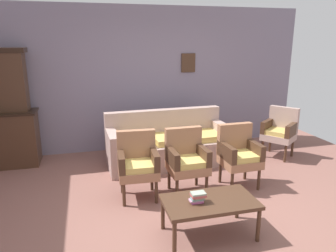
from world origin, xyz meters
TOP-DOWN VIEW (x-y plane):
  - ground_plane at (0.00, 0.00)m, footprint 7.68×7.68m
  - wall_back_with_decor at (0.00, 2.63)m, footprint 6.40×0.09m
  - side_cabinet at (-2.46, 2.25)m, footprint 1.16×0.55m
  - floral_couch at (0.25, 1.64)m, footprint 2.11×0.88m
  - armchair_near_cabinet at (-0.46, 0.57)m, footprint 0.55×0.52m
  - armchair_row_middle at (0.22, 0.54)m, footprint 0.53×0.50m
  - armchair_near_couch_end at (1.02, 0.55)m, footprint 0.53×0.50m
  - wingback_chair_by_fireplace at (2.30, 1.47)m, footprint 0.70×0.71m
  - coffee_table at (0.14, -0.52)m, footprint 1.00×0.56m
  - book_stack_on_table at (-0.01, -0.53)m, footprint 0.18×0.11m

SIDE VIEW (x-z plane):
  - ground_plane at x=0.00m, z-range 0.00..0.00m
  - floral_couch at x=0.25m, z-range -0.13..0.77m
  - coffee_table at x=0.14m, z-range 0.17..0.59m
  - side_cabinet at x=-2.46m, z-range 0.00..0.93m
  - book_stack_on_table at x=-0.01m, z-range 0.43..0.54m
  - armchair_near_cabinet at x=-0.46m, z-range 0.05..0.95m
  - armchair_row_middle at x=0.22m, z-range 0.05..0.95m
  - armchair_near_couch_end at x=1.02m, z-range 0.05..0.95m
  - wingback_chair_by_fireplace at x=2.30m, z-range 0.05..0.95m
  - wall_back_with_decor at x=0.00m, z-range 0.00..2.70m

